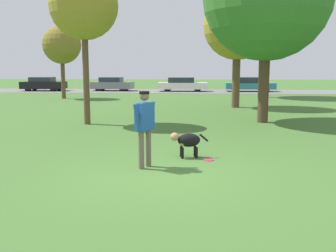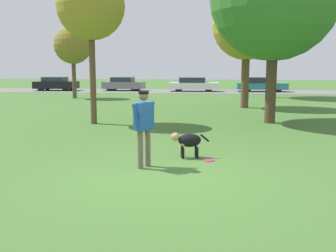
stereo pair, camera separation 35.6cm
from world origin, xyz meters
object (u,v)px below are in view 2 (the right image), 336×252
parked_car_black (56,84)px  parked_car_white (194,84)px  tree_near_left (91,6)px  parked_car_teal (261,85)px  frisbee (209,160)px  parked_car_grey (124,84)px  tree_far_left (73,45)px  tree_far_right (275,13)px  dog (188,141)px  tree_mid_center (247,26)px  person (144,122)px

parked_car_black → parked_car_white: size_ratio=0.89×
tree_near_left → parked_car_teal: tree_near_left is taller
frisbee → parked_car_grey: parked_car_grey is taller
tree_far_left → parked_car_white: tree_far_left is taller
tree_far_left → parked_car_white: 12.37m
tree_far_left → tree_far_right: 14.72m
dog → tree_far_right: 21.41m
tree_near_left → parked_car_teal: 23.39m
frisbee → parked_car_teal: parked_car_teal is taller
tree_mid_center → tree_near_left: tree_mid_center is taller
parked_car_grey → tree_mid_center: bearing=-52.1°
tree_mid_center → parked_car_black: 21.78m
parked_car_white → frisbee: bearing=-86.7°
tree_far_left → parked_car_teal: size_ratio=1.15×
person → tree_mid_center: 14.44m
tree_far_left → parked_car_black: tree_far_left is taller
person → parked_car_grey: bearing=44.5°
tree_far_right → parked_car_white: tree_far_right is taller
tree_near_left → person: bearing=-64.2°
person → parked_car_black: (-13.14, 27.24, -0.43)m
parked_car_grey → tree_far_right: bearing=-25.4°
tree_near_left → parked_car_grey: size_ratio=1.54×
person → tree_far_left: (-8.34, 18.85, 2.72)m
dog → parked_car_black: parked_car_black is taller
tree_far_left → frisbee: bearing=-61.4°
tree_mid_center → parked_car_white: 14.85m
person → parked_car_teal: (6.05, 27.76, -0.42)m
tree_mid_center → tree_far_right: 8.09m
parked_car_white → tree_far_right: bearing=-46.5°
person → tree_far_right: size_ratio=0.21×
frisbee → tree_mid_center: bearing=81.5°
tree_far_right → parked_car_grey: size_ratio=2.22×
dog → parked_car_white: 26.47m
person → parked_car_white: 27.52m
frisbee → parked_car_teal: (4.55, 26.94, 0.64)m
tree_far_right → parked_car_grey: (-12.75, 6.74, -5.44)m
parked_car_grey → parked_car_white: parked_car_white is taller
parked_car_black → parked_car_teal: size_ratio=0.89×
parked_car_grey → parked_car_teal: parked_car_teal is taller
tree_mid_center → parked_car_grey: bearing=125.4°
parked_car_teal → parked_car_white: bearing=-178.0°
tree_far_left → parked_car_grey: size_ratio=1.32×
dog → parked_car_teal: bearing=-112.7°
dog → tree_far_left: (-9.29, 17.78, 3.35)m
person → parked_car_teal: 28.42m
parked_car_black → parked_car_teal: parked_car_teal is taller
parked_car_white → parked_car_teal: parked_car_teal is taller
tree_mid_center → parked_car_grey: size_ratio=1.64×
person → tree_far_left: bearing=54.8°
parked_car_grey → frisbee: bearing=-70.7°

